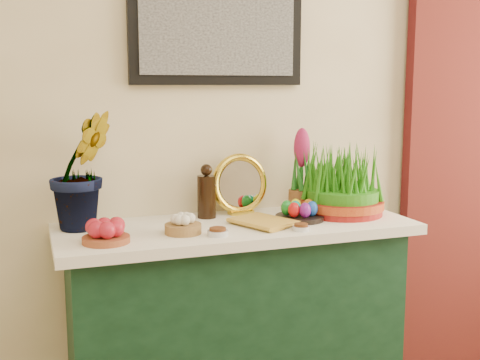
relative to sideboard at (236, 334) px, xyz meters
name	(u,v)px	position (x,y,z in m)	size (l,w,h in m)	color
sideboard	(236,334)	(0.00, 0.00, 0.00)	(1.30, 0.45, 0.85)	#163D24
tablecloth	(236,228)	(0.00, 0.00, 0.45)	(1.40, 0.55, 0.04)	white
hyacinth_green	(82,151)	(-0.57, 0.11, 0.76)	(0.30, 0.25, 0.59)	#21701E
apple_bowl	(106,233)	(-0.52, -0.14, 0.50)	(0.20, 0.20, 0.08)	brown
garlic_basket	(183,225)	(-0.24, -0.10, 0.50)	(0.18, 0.18, 0.08)	olive
vinegar_cruet	(207,194)	(-0.08, 0.13, 0.56)	(0.08, 0.08, 0.22)	black
mirror	(240,185)	(0.08, 0.16, 0.59)	(0.26, 0.09, 0.26)	gold
book	(247,225)	(0.01, -0.11, 0.48)	(0.16, 0.23, 0.03)	gold
spice_dish_left	(218,232)	(-0.13, -0.17, 0.48)	(0.08, 0.08, 0.03)	silver
spice_dish_right	(301,227)	(0.19, -0.20, 0.48)	(0.06, 0.06, 0.03)	silver
egg_plate	(300,212)	(0.26, -0.04, 0.50)	(0.24, 0.24, 0.08)	black
hyacinth_pink	(301,174)	(0.35, 0.14, 0.63)	(0.11, 0.11, 0.36)	brown
wheatgrass_sabzeh	(343,185)	(0.48, 0.01, 0.59)	(0.35, 0.35, 0.28)	maroon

